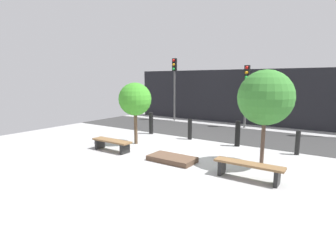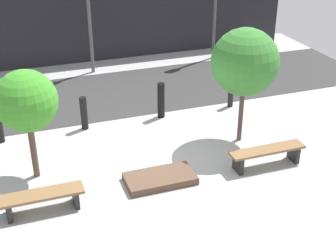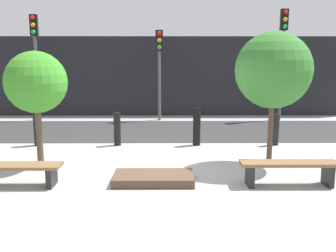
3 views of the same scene
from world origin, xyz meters
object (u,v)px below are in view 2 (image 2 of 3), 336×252
bench_left (42,198)px  traffic_light_mid_west (88,5)px  bench_right (267,153)px  bollard_left (84,113)px  planter_bed (160,178)px  tree_behind_left_bench (26,101)px  tree_behind_right_bench (245,62)px  bollard_center (161,100)px  bollard_right (231,93)px

bench_left → traffic_light_mid_west: bearing=71.4°
bench_right → bollard_left: bearing=137.6°
planter_bed → bollard_left: (-1.10, 3.15, 0.38)m
bench_right → tree_behind_left_bench: 5.55m
tree_behind_right_bench → bollard_left: (-3.68, 1.98, -1.66)m
planter_bed → tree_behind_left_bench: 3.34m
tree_behind_left_bench → tree_behind_right_bench: 5.16m
bench_left → bollard_left: 3.67m
bench_left → bollard_center: size_ratio=1.63×
bollard_center → traffic_light_mid_west: (-1.10, 4.29, 1.86)m
bench_left → bollard_center: (3.68, 3.35, 0.21)m
bollard_left → planter_bed: bearing=-70.8°
bollard_center → tree_behind_left_bench: bearing=-151.7°
bench_left → tree_behind_right_bench: tree_behind_right_bench is taller
bench_right → planter_bed: (-2.58, 0.20, -0.25)m
tree_behind_right_bench → bollard_right: tree_behind_right_bench is taller
bench_left → bollard_center: bollard_center is taller
bollard_left → bollard_center: size_ratio=0.90×
bench_left → traffic_light_mid_west: (2.58, 7.65, 2.07)m
bollard_left → bollard_right: 4.40m
tree_behind_left_bench → bollard_center: (3.68, 1.98, -1.34)m
bollard_right → bench_left: bearing=-150.3°
tree_behind_left_bench → bollard_center: tree_behind_left_bench is taller
tree_behind_left_bench → bollard_left: size_ratio=2.75×
planter_bed → tree_behind_right_bench: tree_behind_right_bench is taller
bench_left → bench_right: bearing=0.0°
tree_behind_right_bench → traffic_light_mid_west: traffic_light_mid_west is taller
tree_behind_left_bench → bollard_left: 2.84m
planter_bed → bollard_right: bollard_right is taller
tree_behind_right_bench → bollard_center: bearing=126.7°
planter_bed → bollard_right: 4.58m
bollard_left → tree_behind_right_bench: bearing=-28.3°
tree_behind_right_bench → bench_right: bearing=-90.0°
bollard_center → traffic_light_mid_west: traffic_light_mid_west is taller
bollard_left → bollard_right: bollard_left is taller
bollard_left → bollard_center: bearing=0.0°
tree_behind_left_bench → bollard_left: bearing=53.3°
bench_left → bollard_right: 6.77m
bench_left → tree_behind_left_bench: tree_behind_left_bench is taller
bench_left → traffic_light_mid_west: traffic_light_mid_west is taller
bollard_center → bench_left: bearing=-137.6°
bench_left → planter_bed: 2.59m
bollard_center → traffic_light_mid_west: 4.81m
planter_bed → traffic_light_mid_west: 7.79m
bench_right → bollard_left: bollard_left is taller
planter_bed → bollard_center: bearing=70.8°
tree_behind_left_bench → planter_bed: bearing=-24.5°
traffic_light_mid_west → bench_left: bearing=-108.6°
tree_behind_right_bench → tree_behind_left_bench: bearing=180.0°
tree_behind_right_bench → bollard_center: 2.95m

